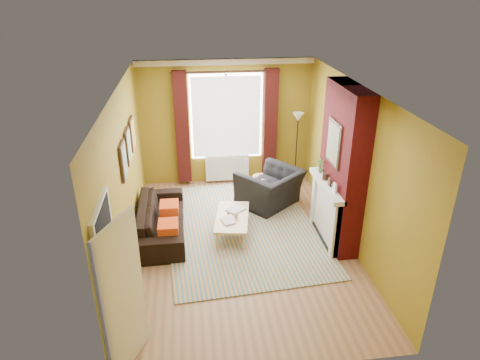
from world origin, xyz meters
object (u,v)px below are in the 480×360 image
(coffee_table, at_px, (232,218))
(wicker_stool, at_px, (260,185))
(sofa, at_px, (162,219))
(armchair, at_px, (270,188))
(floor_lamp, at_px, (298,128))

(coffee_table, xyz_separation_m, wicker_stool, (0.79, 1.53, -0.12))
(sofa, distance_m, wicker_stool, 2.47)
(armchair, height_order, coffee_table, armchair)
(sofa, relative_size, floor_lamp, 1.24)
(armchair, height_order, wicker_stool, armchair)
(wicker_stool, relative_size, floor_lamp, 0.27)
(coffee_table, relative_size, floor_lamp, 0.74)
(armchair, distance_m, wicker_stool, 0.52)
(sofa, bearing_deg, wicker_stool, -58.17)
(sofa, distance_m, coffee_table, 1.31)
(coffee_table, bearing_deg, armchair, 59.43)
(sofa, bearing_deg, floor_lamp, -58.94)
(armchair, relative_size, floor_lamp, 0.70)
(sofa, height_order, armchair, armchair)
(sofa, relative_size, wicker_stool, 4.66)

